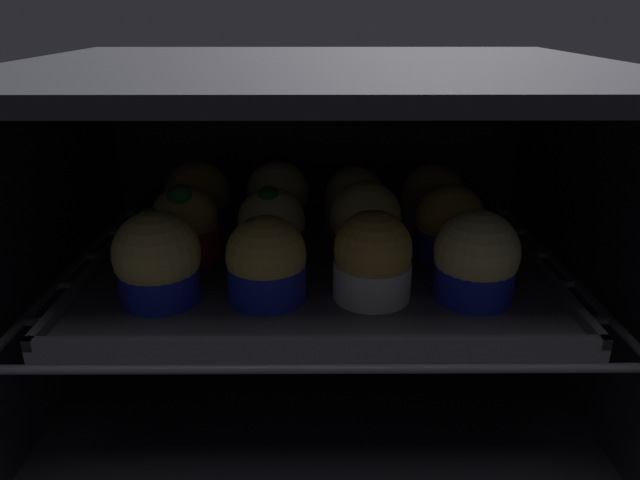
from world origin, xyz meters
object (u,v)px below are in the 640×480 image
(muffin_row2_col0, at_px, (201,199))
(muffin_row0_col0, at_px, (161,261))
(baking_tray, at_px, (320,262))
(muffin_row2_col1, at_px, (280,199))
(muffin_row0_col3, at_px, (479,260))
(muffin_row1_col3, at_px, (452,226))
(muffin_row1_col1, at_px, (274,228))
(muffin_row2_col2, at_px, (357,202))
(muffin_row2_col3, at_px, (434,201))
(muffin_row0_col1, at_px, (270,263))
(muffin_row0_col2, at_px, (376,259))
(muffin_row1_col0, at_px, (188,226))
(muffin_row1_col2, at_px, (368,225))

(muffin_row2_col0, bearing_deg, muffin_row0_col0, -90.11)
(baking_tray, relative_size, muffin_row2_col1, 5.58)
(muffin_row0_col3, height_order, muffin_row2_col1, muffin_row0_col3)
(muffin_row1_col3, bearing_deg, baking_tray, -179.77)
(muffin_row1_col1, distance_m, muffin_row2_col2, 0.13)
(muffin_row0_col3, height_order, muffin_row2_col3, muffin_row0_col3)
(muffin_row0_col1, xyz_separation_m, muffin_row2_col0, (-0.10, 0.19, 0.00))
(muffin_row1_col1, relative_size, muffin_row2_col2, 1.08)
(baking_tray, height_order, muffin_row0_col3, muffin_row0_col3)
(muffin_row0_col1, distance_m, muffin_row2_col2, 0.21)
(baking_tray, relative_size, muffin_row0_col2, 5.53)
(muffin_row1_col0, xyz_separation_m, muffin_row2_col2, (0.19, 0.09, -0.00))
(muffin_row0_col3, distance_m, muffin_row2_col3, 0.19)
(muffin_row0_col3, bearing_deg, muffin_row1_col0, 161.40)
(muffin_row1_col3, height_order, muffin_row2_col2, muffin_row1_col3)
(muffin_row0_col2, bearing_deg, muffin_row2_col0, 136.36)
(muffin_row0_col2, height_order, muffin_row2_col3, muffin_row0_col2)
(muffin_row2_col0, height_order, muffin_row2_col1, same)
(muffin_row1_col3, bearing_deg, muffin_row1_col1, -179.71)
(muffin_row0_col2, bearing_deg, baking_tray, 119.24)
(baking_tray, height_order, muffin_row0_col0, muffin_row0_col0)
(muffin_row1_col2, height_order, muffin_row2_col2, muffin_row1_col2)
(muffin_row1_col2, distance_m, muffin_row1_col3, 0.09)
(muffin_row0_col0, bearing_deg, muffin_row2_col0, 89.89)
(muffin_row1_col1, bearing_deg, muffin_row0_col0, -135.51)
(muffin_row2_col0, relative_size, muffin_row2_col1, 1.00)
(baking_tray, relative_size, muffin_row2_col2, 6.06)
(baking_tray, xyz_separation_m, muffin_row0_col1, (-0.05, -0.09, 0.04))
(muffin_row0_col2, distance_m, muffin_row1_col3, 0.13)
(muffin_row0_col0, distance_m, muffin_row0_col2, 0.19)
(muffin_row1_col0, bearing_deg, muffin_row0_col2, -25.98)
(muffin_row2_col0, height_order, muffin_row2_col2, muffin_row2_col0)
(muffin_row2_col1, bearing_deg, muffin_row2_col0, 179.57)
(muffin_row1_col3, height_order, muffin_row2_col0, muffin_row2_col0)
(muffin_row0_col2, distance_m, muffin_row2_col1, 0.21)
(muffin_row1_col3, bearing_deg, muffin_row1_col2, -177.34)
(baking_tray, bearing_deg, muffin_row1_col0, 178.88)
(muffin_row0_col2, xyz_separation_m, muffin_row2_col2, (-0.01, 0.18, -0.01))
(muffin_row0_col2, relative_size, muffin_row1_col0, 0.98)
(muffin_row0_col0, xyz_separation_m, muffin_row2_col2, (0.19, 0.19, -0.01))
(baking_tray, xyz_separation_m, muffin_row1_col2, (0.05, -0.00, 0.04))
(muffin_row1_col2, bearing_deg, muffin_row1_col0, 178.10)
(muffin_row1_col2, bearing_deg, muffin_row2_col3, 47.80)
(muffin_row1_col3, distance_m, muffin_row2_col0, 0.30)
(muffin_row0_col0, height_order, muffin_row0_col1, muffin_row0_col0)
(muffin_row0_col0, bearing_deg, muffin_row1_col1, 44.49)
(muffin_row1_col1, distance_m, muffin_row2_col3, 0.21)
(baking_tray, bearing_deg, muffin_row2_col1, 116.62)
(baking_tray, bearing_deg, muffin_row0_col0, -146.74)
(muffin_row2_col0, xyz_separation_m, muffin_row2_col3, (0.28, -0.00, -0.00))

